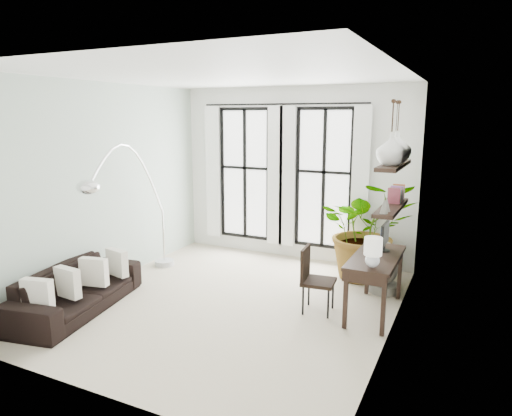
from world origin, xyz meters
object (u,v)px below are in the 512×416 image
Objects in this scene: plant at (366,230)px; arc_lamp at (129,175)px; desk at (375,261)px; sofa at (77,289)px; buddha at (384,271)px; desk_chair at (313,275)px.

arc_lamp reaches higher than plant.
plant is 1.20× the size of desk.
sofa is 4.11m from desk.
plant is 2.07× the size of buddha.
desk is 1.52× the size of desk_chair.
desk_chair is at bearing -162.47° from desk.
arc_lamp is (-2.86, -0.32, 1.26)m from desk_chair.
desk_chair reaches higher than sofa.
plant is at bearing 71.60° from desk_chair.
arc_lamp reaches higher than buddha.
buddha is at bearing 50.15° from desk_chair.
sofa is 1.52× the size of desk.
arc_lamp is at bearing -16.01° from sofa.
plant reaches higher than sofa.
sofa is 1.27× the size of plant.
sofa is at bearing -95.39° from arc_lamp.
buddha is (3.73, 2.53, 0.03)m from sofa.
sofa is at bearing -160.73° from desk_chair.
desk_chair reaches higher than buddha.
buddha is (3.63, 1.46, -1.44)m from arc_lamp.
buddha is at bearing -50.53° from plant.
arc_lamp is 4.17m from buddha.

